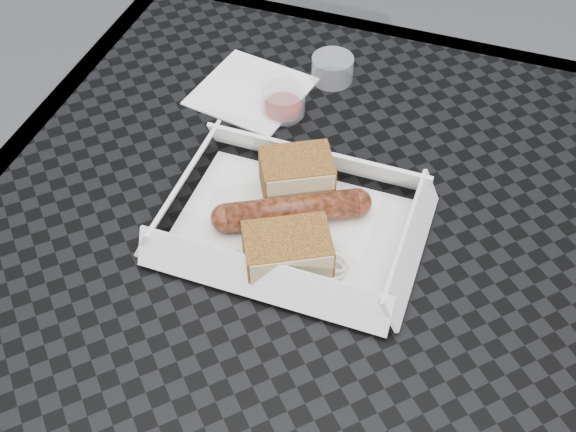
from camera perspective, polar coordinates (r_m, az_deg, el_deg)
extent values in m
cube|color=black|center=(0.69, 4.43, -4.07)|extent=(0.80, 0.80, 0.01)
cube|color=black|center=(0.98, 11.05, 12.91)|extent=(0.80, 0.03, 0.03)
cube|color=black|center=(0.84, -21.77, 2.91)|extent=(0.03, 0.80, 0.03)
cylinder|color=black|center=(1.27, -7.19, 1.69)|extent=(0.03, 0.03, 0.73)
cube|color=white|center=(0.71, 0.27, -0.93)|extent=(0.22, 0.15, 0.00)
cylinder|color=maroon|center=(0.70, 0.31, 0.42)|extent=(0.13, 0.09, 0.03)
sphere|color=maroon|center=(0.71, 5.47, 1.02)|extent=(0.03, 0.03, 0.03)
sphere|color=maroon|center=(0.70, -4.95, -0.19)|extent=(0.03, 0.03, 0.03)
cube|color=olive|center=(0.73, 0.69, 3.24)|extent=(0.09, 0.08, 0.04)
cube|color=olive|center=(0.66, -0.06, -2.81)|extent=(0.09, 0.08, 0.04)
cylinder|color=red|center=(0.68, 2.90, -3.84)|extent=(0.02, 0.02, 0.00)
torus|color=white|center=(0.67, 3.40, -4.37)|extent=(0.02, 0.02, 0.00)
cube|color=#B2D17F|center=(0.68, 3.84, -3.94)|extent=(0.02, 0.02, 0.00)
cube|color=white|center=(0.87, -2.92, 9.83)|extent=(0.14, 0.14, 0.00)
cylinder|color=maroon|center=(0.83, -0.38, 9.02)|extent=(0.05, 0.05, 0.03)
cylinder|color=silver|center=(0.88, 3.53, 11.54)|extent=(0.05, 0.05, 0.03)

